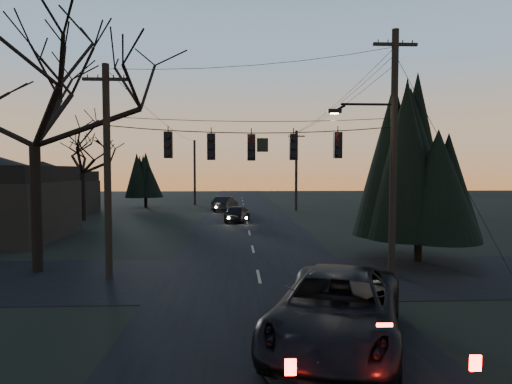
{
  "coord_description": "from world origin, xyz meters",
  "views": [
    {
      "loc": [
        -0.93,
        -7.17,
        4.36
      ],
      "look_at": [
        -0.18,
        8.51,
        3.54
      ],
      "focal_mm": 30.0,
      "sensor_mm": 36.0,
      "label": 1
    }
  ],
  "objects_px": {
    "utility_pole_right": "(391,275)",
    "utility_pole_left": "(109,279)",
    "sedan_oncoming_a": "(237,213)",
    "utility_pole_far_r": "(296,211)",
    "suv_near": "(337,310)",
    "sedan_oncoming_b": "(225,204)",
    "bare_tree_left": "(33,95)",
    "evergreen_right": "(420,163)",
    "utility_pole_far_l": "(195,205)"
  },
  "relations": [
    {
      "from": "utility_pole_right",
      "to": "utility_pole_left",
      "type": "bearing_deg",
      "value": 180.0
    },
    {
      "from": "utility_pole_right",
      "to": "sedan_oncoming_a",
      "type": "xyz_separation_m",
      "value": [
        -6.3,
        18.45,
        0.71
      ]
    },
    {
      "from": "utility_pole_left",
      "to": "utility_pole_far_r",
      "type": "bearing_deg",
      "value": 67.67
    },
    {
      "from": "utility_pole_right",
      "to": "suv_near",
      "type": "relative_size",
      "value": 1.55
    },
    {
      "from": "sedan_oncoming_b",
      "to": "bare_tree_left",
      "type": "bearing_deg",
      "value": 88.87
    },
    {
      "from": "utility_pole_right",
      "to": "evergreen_right",
      "type": "bearing_deg",
      "value": 49.64
    },
    {
      "from": "utility_pole_far_l",
      "to": "bare_tree_left",
      "type": "height_order",
      "value": "bare_tree_left"
    },
    {
      "from": "utility_pole_left",
      "to": "sedan_oncoming_a",
      "type": "bearing_deg",
      "value": 74.26
    },
    {
      "from": "utility_pole_left",
      "to": "sedan_oncoming_a",
      "type": "distance_m",
      "value": 19.19
    },
    {
      "from": "utility_pole_far_r",
      "to": "sedan_oncoming_a",
      "type": "relative_size",
      "value": 2.03
    },
    {
      "from": "utility_pole_right",
      "to": "bare_tree_left",
      "type": "bearing_deg",
      "value": 174.92
    },
    {
      "from": "utility_pole_left",
      "to": "sedan_oncoming_b",
      "type": "xyz_separation_m",
      "value": [
        3.95,
        27.91,
        0.77
      ]
    },
    {
      "from": "utility_pole_far_l",
      "to": "sedan_oncoming_a",
      "type": "bearing_deg",
      "value": -73.49
    },
    {
      "from": "utility_pole_right",
      "to": "utility_pole_far_l",
      "type": "distance_m",
      "value": 37.79
    },
    {
      "from": "suv_near",
      "to": "sedan_oncoming_b",
      "type": "relative_size",
      "value": 1.38
    },
    {
      "from": "utility_pole_far_r",
      "to": "evergreen_right",
      "type": "xyz_separation_m",
      "value": [
        2.26,
        -25.34,
        4.66
      ]
    },
    {
      "from": "utility_pole_left",
      "to": "utility_pole_far_l",
      "type": "bearing_deg",
      "value": 90.0
    },
    {
      "from": "evergreen_right",
      "to": "utility_pole_far_r",
      "type": "bearing_deg",
      "value": 95.09
    },
    {
      "from": "utility_pole_far_l",
      "to": "evergreen_right",
      "type": "xyz_separation_m",
      "value": [
        13.76,
        -33.34,
        4.66
      ]
    },
    {
      "from": "utility_pole_left",
      "to": "suv_near",
      "type": "height_order",
      "value": "utility_pole_left"
    },
    {
      "from": "utility_pole_right",
      "to": "utility_pole_far_l",
      "type": "bearing_deg",
      "value": 107.72
    },
    {
      "from": "bare_tree_left",
      "to": "sedan_oncoming_b",
      "type": "relative_size",
      "value": 2.29
    },
    {
      "from": "suv_near",
      "to": "sedan_oncoming_b",
      "type": "bearing_deg",
      "value": 116.14
    },
    {
      "from": "utility_pole_far_l",
      "to": "sedan_oncoming_a",
      "type": "relative_size",
      "value": 1.91
    },
    {
      "from": "suv_near",
      "to": "utility_pole_left",
      "type": "bearing_deg",
      "value": 158.08
    },
    {
      "from": "suv_near",
      "to": "evergreen_right",
      "type": "bearing_deg",
      "value": 77.17
    },
    {
      "from": "utility_pole_right",
      "to": "evergreen_right",
      "type": "xyz_separation_m",
      "value": [
        2.26,
        2.66,
        4.66
      ]
    },
    {
      "from": "utility_pole_left",
      "to": "sedan_oncoming_a",
      "type": "relative_size",
      "value": 2.03
    },
    {
      "from": "utility_pole_right",
      "to": "sedan_oncoming_b",
      "type": "relative_size",
      "value": 2.14
    },
    {
      "from": "utility_pole_far_l",
      "to": "utility_pole_right",
      "type": "bearing_deg",
      "value": -72.28
    },
    {
      "from": "utility_pole_far_l",
      "to": "evergreen_right",
      "type": "bearing_deg",
      "value": -67.58
    },
    {
      "from": "utility_pole_right",
      "to": "suv_near",
      "type": "bearing_deg",
      "value": -119.76
    },
    {
      "from": "utility_pole_far_l",
      "to": "suv_near",
      "type": "distance_m",
      "value": 43.53
    },
    {
      "from": "utility_pole_left",
      "to": "suv_near",
      "type": "distance_m",
      "value": 10.26
    },
    {
      "from": "bare_tree_left",
      "to": "sedan_oncoming_a",
      "type": "relative_size",
      "value": 2.56
    },
    {
      "from": "utility_pole_left",
      "to": "suv_near",
      "type": "relative_size",
      "value": 1.32
    },
    {
      "from": "sedan_oncoming_b",
      "to": "sedan_oncoming_a",
      "type": "bearing_deg",
      "value": 111.82
    },
    {
      "from": "utility_pole_left",
      "to": "bare_tree_left",
      "type": "bearing_deg",
      "value": 158.68
    },
    {
      "from": "suv_near",
      "to": "sedan_oncoming_b",
      "type": "xyz_separation_m",
      "value": [
        -3.63,
        34.76,
        -0.13
      ]
    },
    {
      "from": "utility_pole_left",
      "to": "utility_pole_far_l",
      "type": "distance_m",
      "value": 36.0
    },
    {
      "from": "evergreen_right",
      "to": "sedan_oncoming_b",
      "type": "bearing_deg",
      "value": 111.22
    },
    {
      "from": "utility_pole_far_r",
      "to": "sedan_oncoming_a",
      "type": "distance_m",
      "value": 11.46
    },
    {
      "from": "utility_pole_right",
      "to": "utility_pole_far_l",
      "type": "height_order",
      "value": "utility_pole_right"
    },
    {
      "from": "utility_pole_left",
      "to": "sedan_oncoming_b",
      "type": "bearing_deg",
      "value": 81.94
    },
    {
      "from": "bare_tree_left",
      "to": "suv_near",
      "type": "distance_m",
      "value": 15.19
    },
    {
      "from": "utility_pole_far_r",
      "to": "evergreen_right",
      "type": "height_order",
      "value": "evergreen_right"
    },
    {
      "from": "utility_pole_left",
      "to": "evergreen_right",
      "type": "relative_size",
      "value": 1.05
    },
    {
      "from": "utility_pole_far_l",
      "to": "utility_pole_far_r",
      "type": "bearing_deg",
      "value": -34.82
    },
    {
      "from": "utility_pole_far_r",
      "to": "bare_tree_left",
      "type": "bearing_deg",
      "value": -119.18
    },
    {
      "from": "sedan_oncoming_a",
      "to": "sedan_oncoming_b",
      "type": "height_order",
      "value": "sedan_oncoming_b"
    }
  ]
}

